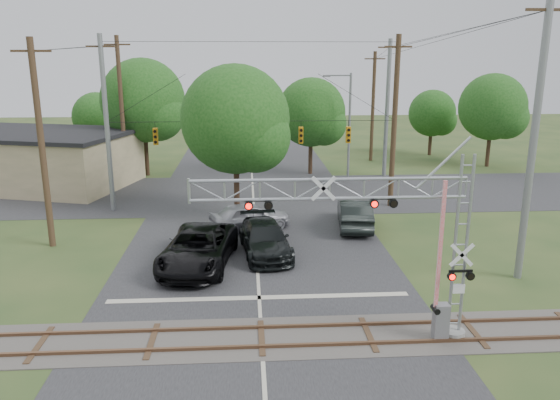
{
  "coord_description": "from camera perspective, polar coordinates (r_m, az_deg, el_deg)",
  "views": [
    {
      "loc": [
        -0.45,
        -16.16,
        10.1
      ],
      "look_at": [
        1.02,
        7.5,
        3.84
      ],
      "focal_mm": 35.0,
      "sensor_mm": 36.0,
      "label": 1
    }
  ],
  "objects": [
    {
      "name": "ground",
      "position": [
        19.06,
        -1.76,
        -17.21
      ],
      "size": [
        160.0,
        160.0,
        0.0
      ],
      "primitive_type": "plane",
      "color": "#2B431F",
      "rests_on": "ground"
    },
    {
      "name": "utility_poles",
      "position": [
        38.97,
        1.5,
        8.56
      ],
      "size": [
        25.42,
        30.29,
        12.68
      ],
      "color": "#44351F",
      "rests_on": "ground"
    },
    {
      "name": "road_cross",
      "position": [
        41.41,
        -2.83,
        0.67
      ],
      "size": [
        90.0,
        12.0,
        0.02
      ],
      "primitive_type": "cube",
      "color": "#272729",
      "rests_on": "ground"
    },
    {
      "name": "pickup_black",
      "position": [
        27.3,
        -8.55,
        -4.99
      ],
      "size": [
        4.01,
        7.11,
        1.87
      ],
      "primitive_type": "imported",
      "rotation": [
        0.0,
        0.0,
        -0.14
      ],
      "color": "black",
      "rests_on": "ground"
    },
    {
      "name": "commercial_building",
      "position": [
        49.04,
        -26.01,
        4.0
      ],
      "size": [
        20.54,
        14.29,
        4.36
      ],
      "rotation": [
        0.0,
        0.0,
        -0.28
      ],
      "color": "#938862",
      "rests_on": "ground"
    },
    {
      "name": "sedan_silver",
      "position": [
        32.73,
        -3.21,
        -1.69
      ],
      "size": [
        5.25,
        3.52,
        1.66
      ],
      "primitive_type": "imported",
      "rotation": [
        0.0,
        0.0,
        1.92
      ],
      "color": "#9E9FA5",
      "rests_on": "ground"
    },
    {
      "name": "suv_dark",
      "position": [
        33.38,
        7.81,
        -1.36
      ],
      "size": [
        2.53,
        5.6,
        1.78
      ],
      "primitive_type": "imported",
      "rotation": [
        0.0,
        0.0,
        3.02
      ],
      "color": "black",
      "rests_on": "ground"
    },
    {
      "name": "railroad_track",
      "position": [
        20.77,
        -1.94,
        -14.22
      ],
      "size": [
        90.0,
        3.2,
        0.17
      ],
      "color": "#4B4641",
      "rests_on": "ground"
    },
    {
      "name": "road_main",
      "position": [
        28.04,
        -2.42,
        -6.31
      ],
      "size": [
        14.0,
        90.0,
        0.02
      ],
      "primitive_type": "cube",
      "color": "#272729",
      "rests_on": "ground"
    },
    {
      "name": "crossing_gantry",
      "position": [
        19.3,
        10.46,
        -3.13
      ],
      "size": [
        10.0,
        0.88,
        6.88
      ],
      "color": "gray",
      "rests_on": "ground"
    },
    {
      "name": "car_dark",
      "position": [
        28.68,
        -1.58,
        -4.07
      ],
      "size": [
        2.99,
        5.97,
        1.66
      ],
      "primitive_type": "imported",
      "rotation": [
        0.0,
        0.0,
        0.12
      ],
      "color": "black",
      "rests_on": "ground"
    },
    {
      "name": "traffic_signal_span",
      "position": [
        36.46,
        -1.37,
        7.75
      ],
      "size": [
        19.34,
        0.36,
        11.5
      ],
      "color": "gray",
      "rests_on": "ground"
    },
    {
      "name": "treeline",
      "position": [
        46.48,
        -3.23,
        9.27
      ],
      "size": [
        54.73,
        27.23,
        10.02
      ],
      "color": "#382519",
      "rests_on": "ground"
    },
    {
      "name": "streetlight",
      "position": [
        45.14,
        7.05,
        8.11
      ],
      "size": [
        2.35,
        0.25,
        8.83
      ],
      "color": "gray",
      "rests_on": "ground"
    }
  ]
}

